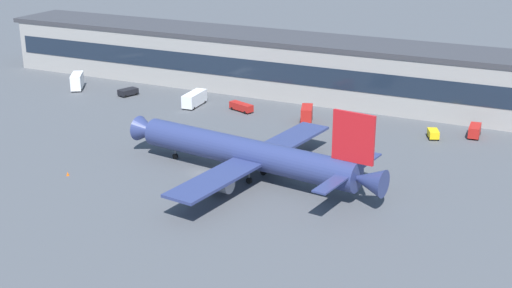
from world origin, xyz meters
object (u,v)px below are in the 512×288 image
(catering_truck, at_px, (77,81))
(baggage_tug, at_px, (433,133))
(traffic_cone_0, at_px, (68,174))
(pushback_tractor, at_px, (128,92))
(stair_truck, at_px, (307,113))
(crew_van, at_px, (475,130))
(belt_loader, at_px, (242,107))
(airliner, at_px, (250,154))
(fuel_truck, at_px, (195,98))

(catering_truck, relative_size, baggage_tug, 1.83)
(traffic_cone_0, bearing_deg, pushback_tractor, 114.02)
(pushback_tractor, bearing_deg, baggage_tug, 0.18)
(baggage_tug, bearing_deg, stair_truck, -178.06)
(crew_van, relative_size, belt_loader, 0.80)
(stair_truck, bearing_deg, airliner, -84.55)
(traffic_cone_0, bearing_deg, belt_loader, 78.50)
(fuel_truck, xyz_separation_m, stair_truck, (29.13, -0.11, 0.10))
(airliner, distance_m, traffic_cone_0, 33.48)
(pushback_tractor, bearing_deg, traffic_cone_0, -65.98)
(belt_loader, height_order, traffic_cone_0, belt_loader)
(catering_truck, xyz_separation_m, traffic_cone_0, (37.84, -48.98, -1.94))
(airliner, xyz_separation_m, belt_loader, (-20.20, 36.19, -3.46))
(crew_van, height_order, baggage_tug, crew_van)
(airliner, relative_size, stair_truck, 8.11)
(airliner, xyz_separation_m, baggage_tug, (24.73, 36.24, -3.53))
(belt_loader, xyz_separation_m, traffic_cone_0, (-10.12, -49.75, -0.80))
(pushback_tractor, height_order, crew_van, crew_van)
(catering_truck, xyz_separation_m, stair_truck, (64.79, -0.13, -0.31))
(pushback_tractor, distance_m, belt_loader, 32.21)
(fuel_truck, bearing_deg, crew_van, 4.95)
(fuel_truck, bearing_deg, baggage_tug, 0.84)
(fuel_truck, bearing_deg, catering_truck, 179.96)
(crew_van, bearing_deg, pushback_tractor, -176.61)
(airliner, height_order, crew_van, airliner)
(traffic_cone_0, bearing_deg, stair_truck, 61.11)
(crew_van, relative_size, traffic_cone_0, 7.49)
(crew_van, height_order, belt_loader, crew_van)
(airliner, relative_size, crew_van, 9.80)
(traffic_cone_0, bearing_deg, catering_truck, 127.68)
(catering_truck, relative_size, crew_van, 1.40)
(fuel_truck, height_order, stair_truck, stair_truck)
(stair_truck, height_order, pushback_tractor, stair_truck)
(airliner, relative_size, baggage_tug, 12.80)
(crew_van, xyz_separation_m, traffic_cone_0, (-62.66, -54.58, -1.10))
(fuel_truck, relative_size, stair_truck, 1.33)
(fuel_truck, distance_m, crew_van, 65.09)
(airliner, bearing_deg, fuel_truck, 132.55)
(fuel_truck, height_order, belt_loader, fuel_truck)
(airliner, height_order, traffic_cone_0, airliner)
(airliner, bearing_deg, stair_truck, 95.45)
(stair_truck, bearing_deg, belt_loader, 176.95)
(catering_truck, distance_m, traffic_cone_0, 61.93)
(pushback_tractor, height_order, belt_loader, belt_loader)
(fuel_truck, xyz_separation_m, crew_van, (64.84, 5.62, -0.42))
(pushback_tractor, distance_m, crew_van, 84.90)
(crew_van, relative_size, baggage_tug, 1.31)
(stair_truck, bearing_deg, baggage_tug, 1.94)
(catering_truck, bearing_deg, stair_truck, -0.12)
(traffic_cone_0, bearing_deg, fuel_truck, 92.55)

